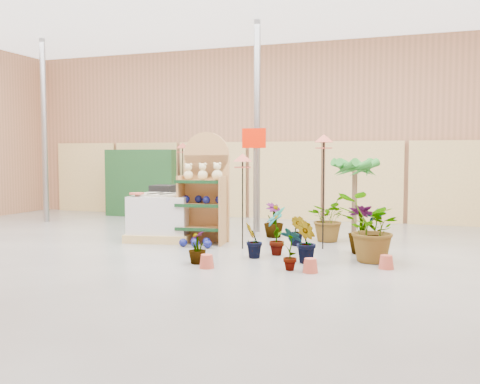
% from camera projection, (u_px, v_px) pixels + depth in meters
% --- Properties ---
extents(room, '(15.20, 12.10, 4.70)m').
position_uv_depth(room, '(212.00, 122.00, 8.96)').
color(room, slate).
rests_on(room, ground).
extents(display_shelf, '(0.94, 0.66, 2.10)m').
position_uv_depth(display_shelf, '(205.00, 192.00, 10.12)').
color(display_shelf, '#B1804A').
rests_on(display_shelf, ground).
extents(teddy_bears, '(0.77, 0.19, 0.32)m').
position_uv_depth(teddy_bears, '(204.00, 173.00, 9.99)').
color(teddy_bears, beige).
rests_on(teddy_bears, display_shelf).
extents(gazing_balls_shelf, '(0.77, 0.26, 0.15)m').
position_uv_depth(gazing_balls_shelf, '(202.00, 199.00, 10.02)').
color(gazing_balls_shelf, navy).
rests_on(gazing_balls_shelf, display_shelf).
extents(gazing_balls_floor, '(0.63, 0.39, 0.15)m').
position_uv_depth(gazing_balls_floor, '(197.00, 242.00, 9.67)').
color(gazing_balls_floor, navy).
rests_on(gazing_balls_floor, ground).
extents(pallet_stack, '(1.40, 1.24, 0.91)m').
position_uv_depth(pallet_stack, '(161.00, 218.00, 10.39)').
color(pallet_stack, tan).
rests_on(pallet_stack, ground).
extents(charcoal_planters, '(0.50, 0.50, 1.00)m').
position_uv_depth(charcoal_planters, '(164.00, 208.00, 11.69)').
color(charcoal_planters, black).
rests_on(charcoal_planters, ground).
extents(trellis_stock, '(2.00, 0.30, 1.80)m').
position_uv_depth(trellis_stock, '(140.00, 183.00, 14.33)').
color(trellis_stock, '#19431E').
rests_on(trellis_stock, ground).
extents(offer_sign, '(0.50, 0.08, 2.20)m').
position_uv_depth(offer_sign, '(254.00, 159.00, 10.93)').
color(offer_sign, gray).
rests_on(offer_sign, ground).
extents(bird_table_front, '(0.34, 0.34, 1.68)m').
position_uv_depth(bird_table_front, '(243.00, 161.00, 9.35)').
color(bird_table_front, black).
rests_on(bird_table_front, ground).
extents(bird_table_right, '(0.34, 0.34, 2.02)m').
position_uv_depth(bird_table_right, '(324.00, 143.00, 9.31)').
color(bird_table_right, black).
rests_on(bird_table_right, ground).
extents(bird_table_back, '(0.34, 0.34, 1.97)m').
position_uv_depth(bird_table_back, '(183.00, 148.00, 13.38)').
color(bird_table_back, black).
rests_on(bird_table_back, ground).
extents(palm, '(0.70, 0.70, 1.70)m').
position_uv_depth(palm, '(355.00, 166.00, 10.18)').
color(palm, brown).
rests_on(palm, ground).
extents(potted_plant_0, '(0.45, 0.51, 0.81)m').
position_uv_depth(potted_plant_0, '(276.00, 231.00, 8.85)').
color(potted_plant_0, '#227A24').
rests_on(potted_plant_0, ground).
extents(potted_plant_1, '(0.29, 0.35, 0.59)m').
position_uv_depth(potted_plant_1, '(253.00, 240.00, 8.56)').
color(potted_plant_1, '#227A24').
rests_on(potted_plant_1, ground).
extents(potted_plant_3, '(0.49, 0.49, 0.84)m').
position_uv_depth(potted_plant_3, '(362.00, 229.00, 8.97)').
color(potted_plant_3, '#227A24').
rests_on(potted_plant_3, ground).
extents(potted_plant_4, '(0.43, 0.37, 0.70)m').
position_uv_depth(potted_plant_4, '(376.00, 227.00, 9.79)').
color(potted_plant_4, '#227A24').
rests_on(potted_plant_4, ground).
extents(potted_plant_5, '(0.39, 0.37, 0.56)m').
position_uv_depth(potted_plant_5, '(298.00, 231.00, 9.73)').
color(potted_plant_5, '#227A24').
rests_on(potted_plant_5, ground).
extents(potted_plant_6, '(0.70, 0.81, 0.89)m').
position_uv_depth(potted_plant_6, '(327.00, 218.00, 10.26)').
color(potted_plant_6, '#227A24').
rests_on(potted_plant_6, ground).
extents(potted_plant_7, '(0.31, 0.31, 0.50)m').
position_uv_depth(potted_plant_7, '(197.00, 247.00, 8.16)').
color(potted_plant_7, '#227A24').
rests_on(potted_plant_7, ground).
extents(potted_plant_8, '(0.39, 0.33, 0.63)m').
position_uv_depth(potted_plant_8, '(291.00, 249.00, 7.67)').
color(potted_plant_8, '#227A24').
rests_on(potted_plant_8, ground).
extents(potted_plant_9, '(0.45, 0.47, 0.67)m').
position_uv_depth(potted_plant_9, '(307.00, 242.00, 8.15)').
color(potted_plant_9, '#227A24').
rests_on(potted_plant_9, ground).
extents(potted_plant_10, '(1.26, 1.22, 1.07)m').
position_uv_depth(potted_plant_10, '(370.00, 228.00, 8.23)').
color(potted_plant_10, '#227A24').
rests_on(potted_plant_10, ground).
extents(potted_plant_11, '(0.52, 0.52, 0.70)m').
position_uv_depth(potted_plant_11, '(274.00, 220.00, 10.76)').
color(potted_plant_11, '#227A24').
rests_on(potted_plant_11, ground).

